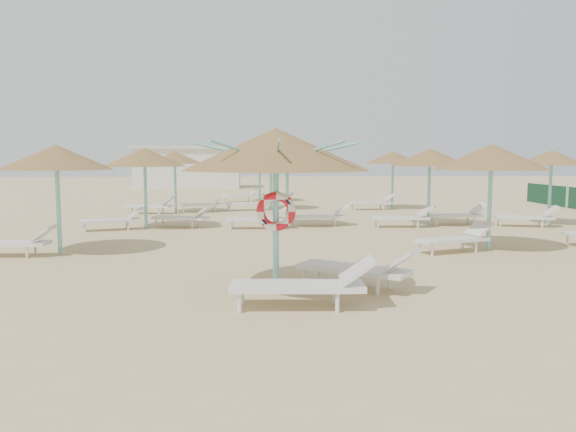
{
  "coord_description": "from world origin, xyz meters",
  "views": [
    {
      "loc": [
        -0.78,
        -9.65,
        2.39
      ],
      "look_at": [
        -0.17,
        0.71,
        1.3
      ],
      "focal_mm": 35.0,
      "sensor_mm": 36.0,
      "label": 1
    }
  ],
  "objects": [
    {
      "name": "lounger_main_a",
      "position": [
        0.03,
        -0.97,
        0.4
      ],
      "size": [
        2.31,
        0.79,
        0.83
      ],
      "rotation": [
        0.0,
        0.0,
        -0.05
      ],
      "color": "silver",
      "rests_on": "ground"
    },
    {
      "name": "palapa_field",
      "position": [
        1.71,
        10.67,
        2.3
      ],
      "size": [
        18.67,
        19.27,
        2.72
      ],
      "color": "#77CECD",
      "rests_on": "ground"
    },
    {
      "name": "lounger_main_b",
      "position": [
        1.13,
        0.3,
        0.38
      ],
      "size": [
        2.2,
        1.81,
        0.81
      ],
      "rotation": [
        0.0,
        0.0,
        -0.61
      ],
      "color": "silver",
      "rests_on": "ground"
    },
    {
      "name": "ground",
      "position": [
        0.0,
        0.0,
        0.0
      ],
      "size": [
        120.0,
        120.0,
        0.0
      ],
      "primitive_type": "plane",
      "color": "tan",
      "rests_on": "ground"
    },
    {
      "name": "main_palapa",
      "position": [
        -0.43,
        0.04,
        2.51
      ],
      "size": [
        3.22,
        3.22,
        2.89
      ],
      "color": "#77CECD",
      "rests_on": "ground"
    },
    {
      "name": "service_hut",
      "position": [
        -6.0,
        35.0,
        1.64
      ],
      "size": [
        8.4,
        4.4,
        3.25
      ],
      "color": "silver",
      "rests_on": "ground"
    }
  ]
}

